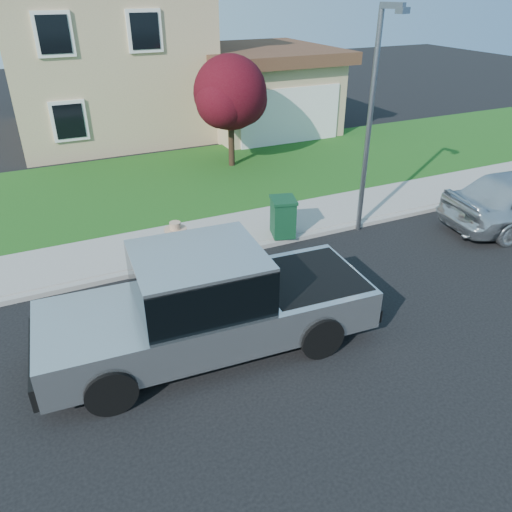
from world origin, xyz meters
The scene contains 10 objects.
ground centered at (0.00, 0.00, 0.00)m, with size 80.00×80.00×0.00m, color black.
curb centered at (1.00, 2.90, 0.06)m, with size 40.00×0.20×0.12m, color gray.
sidewalk centered at (1.00, 4.00, 0.07)m, with size 40.00×2.00×0.15m, color gray.
lawn centered at (1.00, 8.50, 0.05)m, with size 40.00×7.00×0.10m, color #164714.
house centered at (1.31, 16.38, 3.17)m, with size 14.00×11.30×6.85m.
pickup_truck centered at (-1.38, -0.37, 0.96)m, with size 6.40×2.61×2.06m.
woman centered at (-1.40, 1.39, 0.90)m, with size 0.67×0.48×1.91m.
ornamental_tree centered at (3.12, 9.28, 2.64)m, with size 2.89×2.61×3.97m.
trash_bin centered at (2.02, 3.10, 0.68)m, with size 0.81×0.88×1.05m.
street_lamp centered at (4.28, 2.69, 3.31)m, with size 0.39×0.76×5.80m.
Camera 1 is at (-3.79, -7.66, 6.19)m, focal length 35.00 mm.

